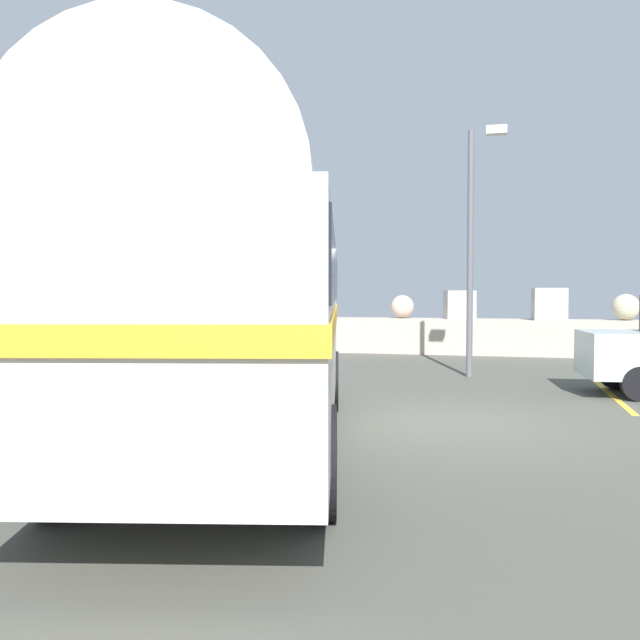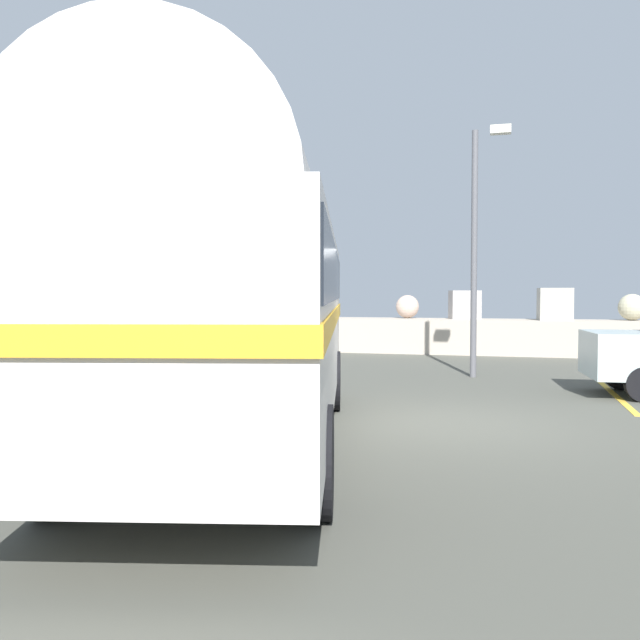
# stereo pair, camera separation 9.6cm
# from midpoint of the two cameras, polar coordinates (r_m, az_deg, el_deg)

# --- Properties ---
(ground) EXTENTS (32.00, 26.00, 0.02)m
(ground) POSITION_cam_midpoint_polar(r_m,az_deg,el_deg) (10.04, 10.31, -8.68)
(ground) COLOR #4E4F46
(breakwater) EXTENTS (31.36, 1.92, 2.43)m
(breakwater) POSITION_cam_midpoint_polar(r_m,az_deg,el_deg) (21.70, 11.98, -0.91)
(breakwater) COLOR #B5A898
(breakwater) RESTS_ON ground
(vintage_coach) EXTENTS (4.27, 8.90, 3.70)m
(vintage_coach) POSITION_cam_midpoint_polar(r_m,az_deg,el_deg) (8.25, -6.81, 3.23)
(vintage_coach) COLOR black
(vintage_coach) RESTS_ON ground
(lamp_post) EXTENTS (0.84, 0.53, 5.56)m
(lamp_post) POSITION_cam_midpoint_polar(r_m,az_deg,el_deg) (15.46, 13.51, 6.91)
(lamp_post) COLOR #5B5B60
(lamp_post) RESTS_ON ground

